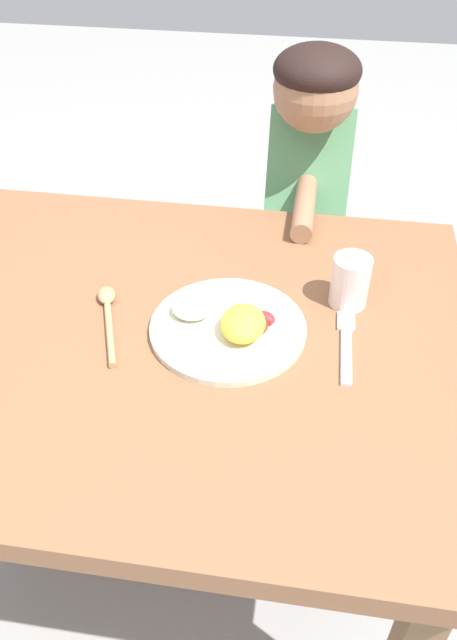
# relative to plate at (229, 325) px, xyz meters

# --- Properties ---
(ground_plane) EXTENTS (8.00, 8.00, 0.00)m
(ground_plane) POSITION_rel_plate_xyz_m (-0.12, -0.01, -0.72)
(ground_plane) COLOR #959493
(dining_table) EXTENTS (1.07, 0.84, 0.71)m
(dining_table) POSITION_rel_plate_xyz_m (-0.12, -0.01, -0.10)
(dining_table) COLOR brown
(dining_table) RESTS_ON ground_plane
(plate) EXTENTS (0.27, 0.27, 0.05)m
(plate) POSITION_rel_plate_xyz_m (0.00, 0.00, 0.00)
(plate) COLOR beige
(plate) RESTS_ON dining_table
(fork) EXTENTS (0.03, 0.22, 0.01)m
(fork) POSITION_rel_plate_xyz_m (0.20, 0.00, -0.01)
(fork) COLOR silver
(fork) RESTS_ON dining_table
(spoon) EXTENTS (0.09, 0.20, 0.02)m
(spoon) POSITION_rel_plate_xyz_m (-0.22, 0.01, -0.01)
(spoon) COLOR tan
(spoon) RESTS_ON dining_table
(drinking_cup) EXTENTS (0.07, 0.07, 0.10)m
(drinking_cup) POSITION_rel_plate_xyz_m (0.20, 0.11, 0.03)
(drinking_cup) COLOR silver
(drinking_cup) RESTS_ON dining_table
(person) EXTENTS (0.20, 0.39, 1.03)m
(person) POSITION_rel_plate_xyz_m (0.10, 0.56, -0.15)
(person) COLOR #494268
(person) RESTS_ON ground_plane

